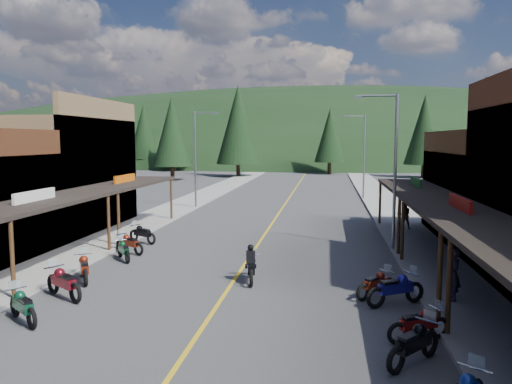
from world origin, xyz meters
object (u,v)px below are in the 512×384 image
at_px(bike_west_11, 142,233).
at_px(pedestrian_east_b, 404,215).
at_px(pine_4, 425,129).
at_px(bike_west_10, 129,242).
at_px(pine_3, 330,135).
at_px(streetlight_3, 363,153).
at_px(pine_11, 484,126).
at_px(bike_west_6, 23,305).
at_px(pine_5, 510,126).
at_px(pine_8, 115,137).
at_px(streetlight_2, 392,164).
at_px(bike_east_8, 376,283).
at_px(pine_7, 144,132).
at_px(shop_west_3, 48,174).
at_px(shop_east_3, 510,197).
at_px(bike_east_7, 396,287).
at_px(streetlight_1, 197,155).
at_px(rider_on_bike, 251,266).
at_px(pine_0, 69,135).
at_px(pedestrian_east_a, 454,274).
at_px(bike_east_5, 414,342).
at_px(bike_west_8, 84,267).
at_px(pine_2, 238,125).
at_px(bike_west_7, 64,281).
at_px(bike_west_9, 124,249).
at_px(bike_east_6, 419,323).

height_order(bike_west_11, pedestrian_east_b, pedestrian_east_b).
relative_size(pine_4, bike_west_10, 6.20).
bearing_deg(pine_3, streetlight_3, -85.31).
distance_m(pine_11, bike_west_6, 49.70).
bearing_deg(pine_5, pine_8, -150.26).
bearing_deg(streetlight_2, pine_8, 132.14).
bearing_deg(bike_east_8, pine_7, 161.81).
height_order(shop_west_3, bike_west_11, shop_west_3).
xyz_separation_m(shop_east_3, streetlight_3, (-6.80, 18.70, 1.93)).
bearing_deg(bike_east_7, streetlight_1, 179.63).
bearing_deg(shop_west_3, rider_on_bike, -34.07).
xyz_separation_m(pine_3, bike_west_6, (-9.64, -70.06, -5.89)).
bearing_deg(pine_5, rider_on_bike, -115.26).
distance_m(pine_4, bike_west_10, 59.96).
xyz_separation_m(pine_0, bike_west_11, (33.61, -53.93, -5.90)).
bearing_deg(pine_4, pine_11, -84.81).
distance_m(pine_5, pedestrian_east_a, 77.10).
height_order(bike_east_5, pedestrian_east_a, pedestrian_east_a).
height_order(pine_8, bike_west_6, pine_8).
distance_m(pine_5, bike_west_10, 78.00).
height_order(bike_west_8, bike_east_5, bike_east_5).
xyz_separation_m(streetlight_2, pine_2, (-16.95, 50.00, 3.53)).
distance_m(streetlight_3, pine_8, 30.67).
height_order(shop_east_3, bike_east_7, shop_east_3).
bearing_deg(shop_east_3, shop_west_3, -180.00).
relative_size(pine_2, bike_west_11, 6.84).
bearing_deg(streetlight_1, bike_west_10, -87.03).
bearing_deg(pedestrian_east_a, pine_8, -147.20).
distance_m(pine_2, pedestrian_east_b, 48.35).
distance_m(streetlight_2, streetlight_3, 22.00).
height_order(pine_5, pine_8, pine_5).
bearing_deg(bike_west_7, pine_4, 12.60).
height_order(pine_8, bike_east_5, pine_8).
bearing_deg(streetlight_1, bike_east_8, -60.37).
bearing_deg(pine_2, shop_east_3, -63.04).
relative_size(shop_west_3, bike_east_5, 5.02).
height_order(streetlight_1, pine_3, pine_3).
bearing_deg(bike_west_10, pine_7, 49.84).
bearing_deg(bike_west_9, streetlight_3, 26.31).
xyz_separation_m(shop_west_3, pine_7, (-18.22, 64.70, 3.72)).
bearing_deg(pine_11, bike_east_7, -109.76).
height_order(pine_4, pine_8, pine_4).
distance_m(bike_west_10, pedestrian_east_a, 15.33).
relative_size(bike_west_10, bike_east_6, 1.03).
xyz_separation_m(pine_0, bike_west_7, (34.37, -63.64, -5.83)).
distance_m(bike_west_9, pedestrian_east_a, 14.58).
bearing_deg(bike_west_11, shop_east_3, -51.64).
height_order(pine_0, pine_8, pine_0).
relative_size(pine_7, rider_on_bike, 5.81).
bearing_deg(pine_7, pine_2, -39.29).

